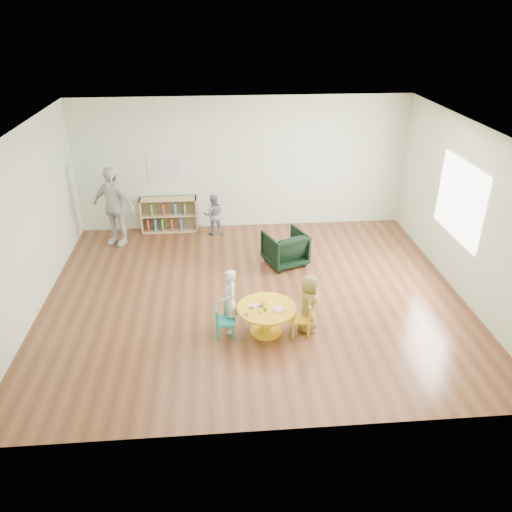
# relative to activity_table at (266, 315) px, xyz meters

# --- Properties ---
(room) EXTENTS (7.10, 7.00, 2.80)m
(room) POSITION_rel_activity_table_xyz_m (-0.09, 1.06, 1.59)
(room) COLOR #58301C
(room) RESTS_ON ground
(activity_table) EXTENTS (0.88, 0.88, 0.48)m
(activity_table) POSITION_rel_activity_table_xyz_m (0.00, 0.00, 0.00)
(activity_table) COLOR gold
(activity_table) RESTS_ON ground
(kid_chair_left) EXTENTS (0.29, 0.29, 0.52)m
(kid_chair_left) POSITION_rel_activity_table_xyz_m (-0.65, -0.04, -0.02)
(kid_chair_left) COLOR teal
(kid_chair_left) RESTS_ON ground
(kid_chair_right) EXTENTS (0.32, 0.32, 0.54)m
(kid_chair_right) POSITION_rel_activity_table_xyz_m (0.54, -0.09, -0.02)
(kid_chair_right) COLOR gold
(kid_chair_right) RESTS_ON ground
(bookshelf) EXTENTS (1.20, 0.30, 0.75)m
(bookshelf) POSITION_rel_activity_table_xyz_m (-1.72, 3.91, 0.06)
(bookshelf) COLOR tan
(bookshelf) RESTS_ON ground
(alphabet_poster) EXTENTS (0.74, 0.01, 0.54)m
(alphabet_poster) POSITION_rel_activity_table_xyz_m (-1.70, 4.04, 1.05)
(alphabet_poster) COLOR white
(alphabet_poster) RESTS_ON ground
(armchair) EXTENTS (0.91, 0.92, 0.65)m
(armchair) POSITION_rel_activity_table_xyz_m (0.57, 2.16, 0.02)
(armchair) COLOR black
(armchair) RESTS_ON ground
(child_left) EXTENTS (0.32, 0.42, 1.02)m
(child_left) POSITION_rel_activity_table_xyz_m (-0.54, 0.10, 0.21)
(child_left) COLOR silver
(child_left) RESTS_ON ground
(child_right) EXTENTS (0.36, 0.49, 0.92)m
(child_right) POSITION_rel_activity_table_xyz_m (0.63, 0.02, 0.16)
(child_right) COLOR gold
(child_right) RESTS_ON ground
(toddler) EXTENTS (0.45, 0.36, 0.89)m
(toddler) POSITION_rel_activity_table_xyz_m (-0.75, 3.64, 0.14)
(toddler) COLOR #161D39
(toddler) RESTS_ON ground
(adult_caretaker) EXTENTS (1.03, 0.78, 1.62)m
(adult_caretaker) POSITION_rel_activity_table_xyz_m (-2.73, 3.35, 0.51)
(adult_caretaker) COLOR silver
(adult_caretaker) RESTS_ON ground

